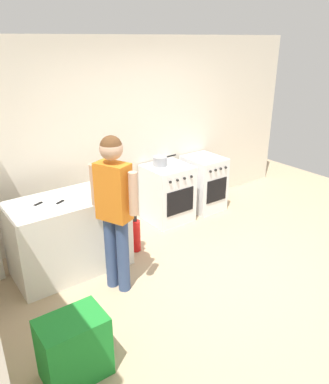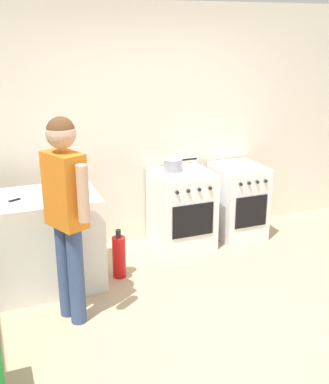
% 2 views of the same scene
% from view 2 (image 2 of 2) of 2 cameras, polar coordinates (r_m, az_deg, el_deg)
% --- Properties ---
extents(ground_plane, '(8.00, 8.00, 0.00)m').
position_cam_2_polar(ground_plane, '(4.14, 6.36, -15.45)').
color(ground_plane, tan).
extents(back_wall, '(6.00, 0.10, 2.60)m').
position_cam_2_polar(back_wall, '(5.32, -2.94, 7.68)').
color(back_wall, silver).
rests_on(back_wall, ground).
extents(counter_unit, '(1.30, 0.70, 0.90)m').
position_cam_2_polar(counter_unit, '(4.61, -15.85, -5.94)').
color(counter_unit, silver).
rests_on(counter_unit, ground).
extents(oven_left, '(0.63, 0.62, 0.85)m').
position_cam_2_polar(oven_left, '(5.35, 2.04, -1.99)').
color(oven_left, white).
rests_on(oven_left, ground).
extents(oven_right, '(0.52, 0.62, 0.85)m').
position_cam_2_polar(oven_right, '(5.66, 8.66, -1.04)').
color(oven_right, white).
rests_on(oven_right, ground).
extents(pot, '(0.39, 0.21, 0.13)m').
position_cam_2_polar(pot, '(5.24, 1.00, 3.21)').
color(pot, gray).
rests_on(pot, oven_left).
extents(knife_paring, '(0.20, 0.11, 0.01)m').
position_cam_2_polar(knife_paring, '(4.38, -17.70, -1.03)').
color(knife_paring, silver).
rests_on(knife_paring, counter_unit).
extents(person, '(0.32, 0.53, 1.71)m').
position_cam_2_polar(person, '(3.83, -11.63, -1.25)').
color(person, '#384C7A').
rests_on(person, ground).
extents(fire_extinguisher, '(0.13, 0.13, 0.50)m').
position_cam_2_polar(fire_extinguisher, '(4.75, -5.41, -7.62)').
color(fire_extinguisher, red).
rests_on(fire_extinguisher, ground).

